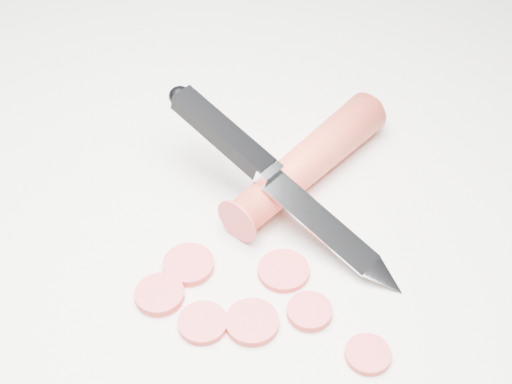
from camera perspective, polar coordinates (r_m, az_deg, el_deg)
The scene contains 10 objects.
ground at distance 0.54m, azimuth 0.97°, elevation -4.06°, with size 2.40×2.40×0.00m, color white.
carrot at distance 0.58m, azimuth 4.16°, elevation 2.40°, with size 0.03×0.03×0.17m, color red.
carrot_slice_0 at distance 0.51m, azimuth -7.72°, elevation -8.15°, with size 0.03×0.03×0.01m, color #E34247.
carrot_slice_1 at distance 0.52m, azimuth 2.22°, elevation -6.31°, with size 0.04×0.04×0.01m, color #E34247.
carrot_slice_2 at distance 0.50m, azimuth -4.28°, elevation -10.40°, with size 0.03×0.03×0.01m, color #E34247.
carrot_slice_3 at distance 0.50m, azimuth 4.29°, elevation -9.51°, with size 0.03×0.03×0.01m, color #E34247.
carrot_slice_4 at distance 0.49m, azimuth 8.95°, elevation -12.70°, with size 0.03×0.03×0.01m, color #E34247.
carrot_slice_5 at distance 0.53m, azimuth -5.41°, elevation -5.81°, with size 0.04×0.04×0.01m, color #E34247.
carrot_slice_6 at distance 0.50m, azimuth -0.31°, elevation -10.37°, with size 0.04×0.04×0.01m, color #E34247.
kitchen_knife at distance 0.54m, azimuth 2.10°, elevation 0.82°, with size 0.23×0.07×0.08m, color silver, non-canonical shape.
Camera 1 is at (0.17, -0.31, 0.41)m, focal length 50.00 mm.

